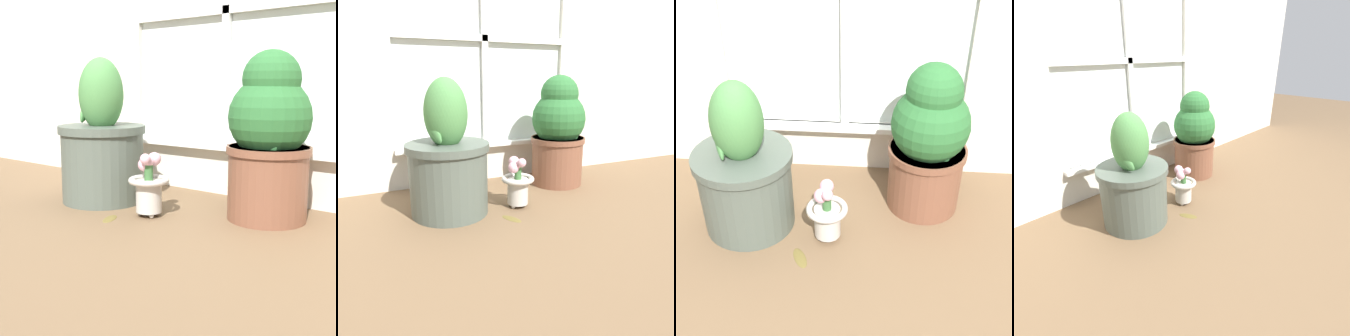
{
  "view_description": "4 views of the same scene",
  "coord_description": "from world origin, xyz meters",
  "views": [
    {
      "loc": [
        1.15,
        -1.22,
        0.51
      ],
      "look_at": [
        0.02,
        0.22,
        0.19
      ],
      "focal_mm": 50.0,
      "sensor_mm": 36.0,
      "label": 1
    },
    {
      "loc": [
        -0.71,
        -1.23,
        0.63
      ],
      "look_at": [
        -0.04,
        0.27,
        0.17
      ],
      "focal_mm": 35.0,
      "sensor_mm": 36.0,
      "label": 2
    },
    {
      "loc": [
        0.15,
        -1.22,
        1.3
      ],
      "look_at": [
        0.03,
        0.26,
        0.26
      ],
      "focal_mm": 50.0,
      "sensor_mm": 36.0,
      "label": 3
    },
    {
      "loc": [
        -1.1,
        -0.85,
        0.9
      ],
      "look_at": [
        0.05,
        0.23,
        0.2
      ],
      "focal_mm": 28.0,
      "sensor_mm": 36.0,
      "label": 4
    }
  ],
  "objects": [
    {
      "name": "potted_plant_left",
      "position": [
        -0.36,
        0.22,
        0.24
      ],
      "size": [
        0.39,
        0.39,
        0.63
      ],
      "color": "#4C564C",
      "rests_on": "ground_plane"
    },
    {
      "name": "flower_vase",
      "position": [
        -0.03,
        0.15,
        0.13
      ],
      "size": [
        0.16,
        0.16,
        0.26
      ],
      "color": "#BCB7AD",
      "rests_on": "ground_plane"
    },
    {
      "name": "ground_plane",
      "position": [
        0.0,
        0.0,
        0.0
      ],
      "size": [
        10.0,
        10.0,
        0.0
      ],
      "primitive_type": "plane",
      "color": "brown"
    },
    {
      "name": "fallen_leaf",
      "position": [
        -0.12,
        0.02,
        0.0
      ],
      "size": [
        0.09,
        0.12,
        0.01
      ],
      "color": "brown",
      "rests_on": "ground_plane"
    },
    {
      "name": "potted_plant_right",
      "position": [
        0.36,
        0.4,
        0.32
      ],
      "size": [
        0.32,
        0.32,
        0.65
      ],
      "color": "brown",
      "rests_on": "ground_plane"
    }
  ]
}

